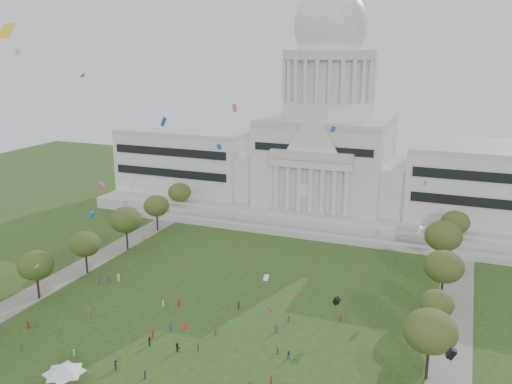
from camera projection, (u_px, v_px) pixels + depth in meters
ground at (165, 379)px, 98.39m from camera, size 400.00×400.00×0.00m
capitol at (326, 151)px, 194.64m from camera, size 160.00×64.50×91.30m
path_left at (66, 276)px, 142.41m from camera, size 8.00×160.00×0.04m
path_right at (451, 348)px, 108.24m from camera, size 8.00×160.00×0.04m
row_tree_l_2 at (36, 265)px, 127.76m from camera, size 8.42×8.42×11.97m
row_tree_r_2 at (430, 331)px, 95.83m from camera, size 9.55×9.55×13.58m
row_tree_l_3 at (85, 244)px, 142.41m from camera, size 8.12×8.12×11.55m
row_tree_r_3 at (437, 304)px, 111.72m from camera, size 7.01×7.01×9.98m
row_tree_l_4 at (126, 220)px, 158.72m from camera, size 9.29×9.29×13.21m
row_tree_r_4 at (444, 267)px, 125.00m from camera, size 9.19×9.19×13.06m
row_tree_l_5 at (156, 206)px, 176.07m from camera, size 8.33×8.33×11.85m
row_tree_r_5 at (443, 236)px, 143.38m from camera, size 9.82×9.82×13.96m
row_tree_l_6 at (180, 192)px, 192.98m from camera, size 8.19×8.19×11.64m
row_tree_r_6 at (455, 223)px, 158.98m from camera, size 8.42×8.42×11.97m
event_tent at (64, 368)px, 95.86m from camera, size 9.26×9.26×4.30m
person_2 at (289, 355)px, 104.34m from camera, size 1.01×0.93×1.77m
person_4 at (198, 347)px, 107.29m from camera, size 0.56×0.94×1.54m
person_5 at (177, 347)px, 106.96m from camera, size 1.83×1.44×1.86m
person_8 at (150, 341)px, 109.25m from camera, size 1.07×0.95×1.88m
person_10 at (278, 350)px, 106.21m from camera, size 0.57×0.92×1.50m
distant_crowd at (145, 320)px, 117.78m from camera, size 62.45×35.65×1.93m
kite_swarm at (194, 244)px, 101.99m from camera, size 94.87×107.26×57.80m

